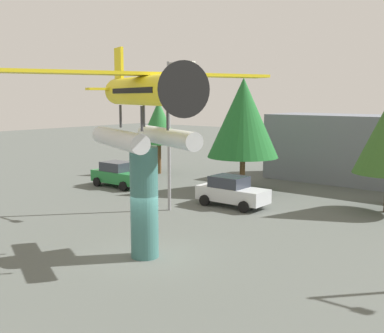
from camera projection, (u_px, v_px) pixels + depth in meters
ground_plane at (145, 257)px, 19.14m from camera, size 140.00×140.00×0.00m
display_pedestal at (144, 203)px, 18.82m from camera, size 1.10×1.10×4.40m
floatplane_monument at (144, 103)px, 18.15m from camera, size 7.16×9.91×4.00m
car_near_green at (119, 174)px, 33.95m from camera, size 4.20×2.02×1.76m
car_mid_silver at (232, 191)px, 27.87m from camera, size 4.20×2.02×1.76m
streetlight_primary at (172, 126)px, 26.23m from camera, size 1.84×0.28×8.21m
storefront_building at (368, 150)px, 35.00m from camera, size 14.49×5.15×4.99m
tree_west at (159, 123)px, 39.33m from camera, size 3.18×3.18×6.03m
tree_east at (243, 118)px, 31.72m from camera, size 4.73×4.73×7.58m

